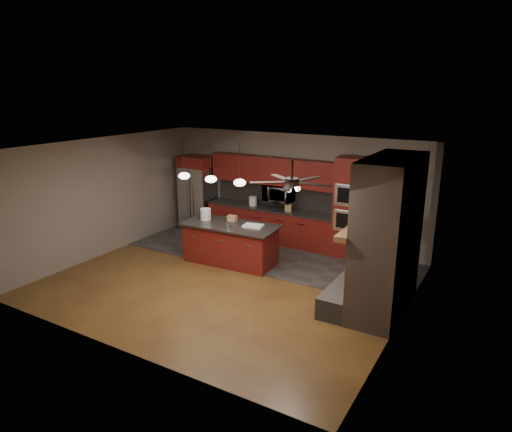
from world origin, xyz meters
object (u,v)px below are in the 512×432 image
Objects in this scene: microwave at (279,193)px; kitchen_island at (230,243)px; counter_bucket at (253,201)px; counter_box at (289,208)px; paint_can at (228,225)px; oven_tower at (353,208)px; paint_tray at (253,226)px; cardboard_box at (232,218)px; refrigerator at (198,193)px; white_bucket at (206,214)px.

kitchen_island is (-0.27, -1.84, -0.84)m from microwave.
counter_box is (1.08, -0.05, -0.02)m from counter_bucket.
microwave is 2.11m from paint_can.
counter_bucket reaches higher than kitchen_island.
paint_tray is at bearing -135.45° from oven_tower.
cardboard_box is (-0.21, 0.47, 0.01)m from paint_can.
paint_tray is 2.13× the size of cardboard_box.
counter_bucket is 1.08m from counter_box.
counter_bucket is at bearing 2.66° from refrigerator.
counter_box reaches higher than kitchen_island.
kitchen_island is at bearing -141.58° from oven_tower.
white_bucket is 1.13× the size of counter_bucket.
counter_bucket is (-0.57, 2.02, 0.04)m from paint_can.
counter_box reaches higher than cardboard_box.
refrigerator is 11.09× the size of counter_box.
cardboard_box is (-0.38, -1.60, -0.32)m from microwave.
white_bucket is at bearing -118.19° from microwave.
white_bucket is 1.25m from paint_tray.
white_bucket is 1.31× the size of cardboard_box.
refrigerator is at bearing -177.34° from counter_bucket.
paint_can is at bearing -94.62° from microwave.
cardboard_box is 1.59m from counter_bucket.
counter_bucket is at bearing 99.57° from cardboard_box.
paint_can is at bearing -74.17° from counter_bucket.
microwave is 1.79m from paint_tray.
white_bucket reaches higher than counter_box.
kitchen_island is 0.73m from paint_tray.
cardboard_box is at bearing 109.94° from kitchen_island.
refrigerator is at bearing 139.19° from kitchen_island.
counter_box is (0.50, 1.97, 0.02)m from paint_can.
microwave reaches higher than paint_tray.
counter_bucket reaches higher than paint_tray.
refrigerator is (-2.49, -0.13, -0.26)m from microwave.
oven_tower reaches higher than kitchen_island.
refrigerator is 12.32× the size of paint_can.
kitchen_island is at bearing -121.09° from counter_box.
microwave is at bearing 3.02° from refrigerator.
paint_can is at bearing -136.75° from oven_tower.
counter_bucket is at bearing 110.84° from paint_tray.
microwave is 1.67m from cardboard_box.
counter_bucket is (-0.47, 1.79, 0.55)m from kitchen_island.
refrigerator is 8.87× the size of counter_bucket.
microwave is 4.33× the size of paint_can.
paint_can is 2.10m from counter_bucket.
microwave is 0.46m from counter_box.
paint_tray reaches higher than kitchen_island.
cardboard_box reaches higher than paint_can.
counter_bucket is at bearing 179.84° from oven_tower.
refrigerator is at bearing -176.98° from microwave.
paint_tray is at bearing -81.16° from microwave.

